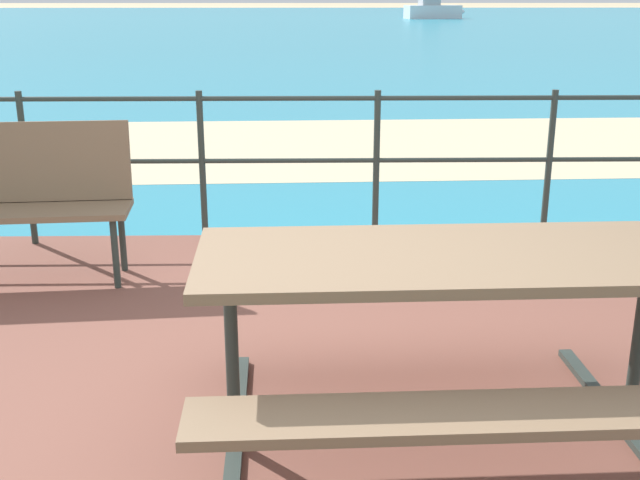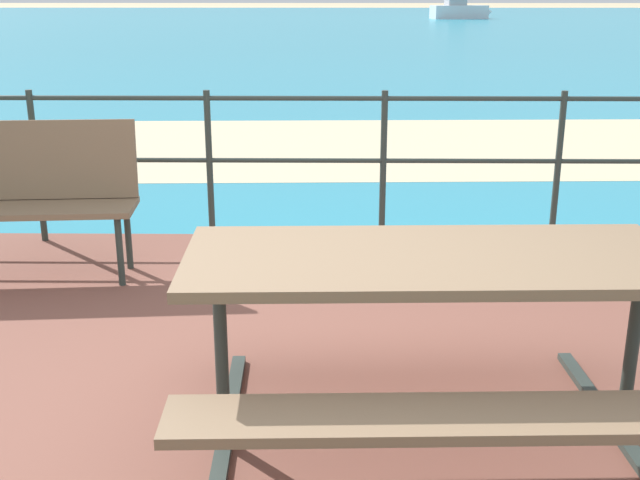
{
  "view_description": "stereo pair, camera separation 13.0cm",
  "coord_description": "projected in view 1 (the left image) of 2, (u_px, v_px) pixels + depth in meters",
  "views": [
    {
      "loc": [
        0.1,
        -2.76,
        1.73
      ],
      "look_at": [
        0.18,
        1.08,
        0.5
      ],
      "focal_mm": 43.87,
      "sensor_mm": 36.0,
      "label": 1
    },
    {
      "loc": [
        0.23,
        -2.76,
        1.73
      ],
      "look_at": [
        0.18,
        1.08,
        0.5
      ],
      "focal_mm": 43.87,
      "sensor_mm": 36.0,
      "label": 2
    }
  ],
  "objects": [
    {
      "name": "railing_fence",
      "position": [
        289.0,
        149.0,
        5.26
      ],
      "size": [
        5.94,
        0.04,
        1.05
      ],
      "color": "#2D3833",
      "rests_on": "patio_paving"
    },
    {
      "name": "beach_strip",
      "position": [
        296.0,
        146.0,
        9.09
      ],
      "size": [
        54.1,
        5.58,
        0.01
      ],
      "primitive_type": "cube",
      "rotation": [
        0.0,
        0.0,
        0.03
      ],
      "color": "beige",
      "rests_on": "ground"
    },
    {
      "name": "patio_paving",
      "position": [
        281.0,
        434.0,
        3.14
      ],
      "size": [
        6.4,
        5.2,
        0.06
      ],
      "primitive_type": "cube",
      "color": "brown",
      "rests_on": "ground"
    },
    {
      "name": "ground_plane",
      "position": [
        281.0,
        440.0,
        3.15
      ],
      "size": [
        240.0,
        240.0,
        0.0
      ],
      "primitive_type": "plane",
      "color": "tan"
    },
    {
      "name": "boat_near",
      "position": [
        434.0,
        9.0,
        50.84
      ],
      "size": [
        4.2,
        2.02,
        1.63
      ],
      "rotation": [
        0.0,
        0.0,
        0.21
      ],
      "color": "silver",
      "rests_on": "sea_water"
    },
    {
      "name": "picnic_table",
      "position": [
        440.0,
        301.0,
        2.87
      ],
      "size": [
        1.83,
        1.45,
        0.77
      ],
      "rotation": [
        0.0,
        0.0,
        0.03
      ],
      "color": "#7A6047",
      "rests_on": "patio_paving"
    },
    {
      "name": "sea_water",
      "position": [
        302.0,
        25.0,
        41.24
      ],
      "size": [
        90.0,
        90.0,
        0.01
      ],
      "primitive_type": "cube",
      "color": "teal",
      "rests_on": "ground"
    }
  ]
}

